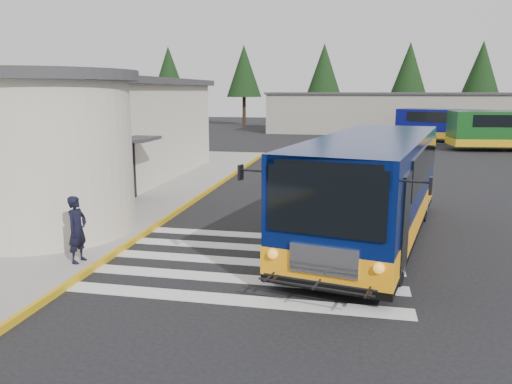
# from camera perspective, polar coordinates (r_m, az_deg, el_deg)

# --- Properties ---
(ground) EXTENTS (140.00, 140.00, 0.00)m
(ground) POSITION_cam_1_polar(r_m,az_deg,el_deg) (13.72, 1.59, -7.03)
(ground) COLOR black
(ground) RESTS_ON ground
(sidewalk) EXTENTS (10.00, 34.00, 0.15)m
(sidewalk) POSITION_cam_1_polar(r_m,az_deg,el_deg) (20.66, -21.75, -1.31)
(sidewalk) COLOR gray
(sidewalk) RESTS_ON ground
(curb_strip) EXTENTS (0.12, 34.00, 0.16)m
(curb_strip) POSITION_cam_1_polar(r_m,az_deg,el_deg) (18.45, -8.74, -2.06)
(curb_strip) COLOR gold
(curb_strip) RESTS_ON ground
(station_building) EXTENTS (12.70, 18.70, 4.80)m
(station_building) POSITION_cam_1_polar(r_m,az_deg,el_deg) (23.72, -22.14, 6.32)
(station_building) COLOR beige
(station_building) RESTS_ON ground
(crosswalk) EXTENTS (8.00, 5.35, 0.01)m
(crosswalk) POSITION_cam_1_polar(r_m,az_deg,el_deg) (13.07, -1.19, -7.96)
(crosswalk) COLOR silver
(crosswalk) RESTS_ON ground
(depot_building) EXTENTS (26.40, 8.40, 4.20)m
(depot_building) POSITION_cam_1_polar(r_m,az_deg,el_deg) (55.00, 15.53, 8.73)
(depot_building) COLOR gray
(depot_building) RESTS_ON ground
(tree_line) EXTENTS (58.40, 4.40, 10.00)m
(tree_line) POSITION_cam_1_polar(r_m,az_deg,el_deg) (63.00, 15.53, 13.28)
(tree_line) COLOR black
(tree_line) RESTS_ON ground
(transit_bus) EXTENTS (5.37, 11.20, 3.07)m
(transit_bus) POSITION_cam_1_polar(r_m,az_deg,el_deg) (14.99, 12.96, 0.08)
(transit_bus) COLOR #06134C
(transit_bus) RESTS_ON ground
(pedestrian_a) EXTENTS (0.46, 0.65, 1.68)m
(pedestrian_a) POSITION_cam_1_polar(r_m,az_deg,el_deg) (13.15, -19.75, -4.04)
(pedestrian_a) COLOR black
(pedestrian_a) RESTS_ON sidewalk
(far_bus_a) EXTENTS (9.60, 6.24, 2.41)m
(far_bus_a) POSITION_cam_1_polar(r_m,az_deg,el_deg) (46.26, 21.63, 7.23)
(far_bus_a) COLOR #080B5F
(far_bus_a) RESTS_ON ground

